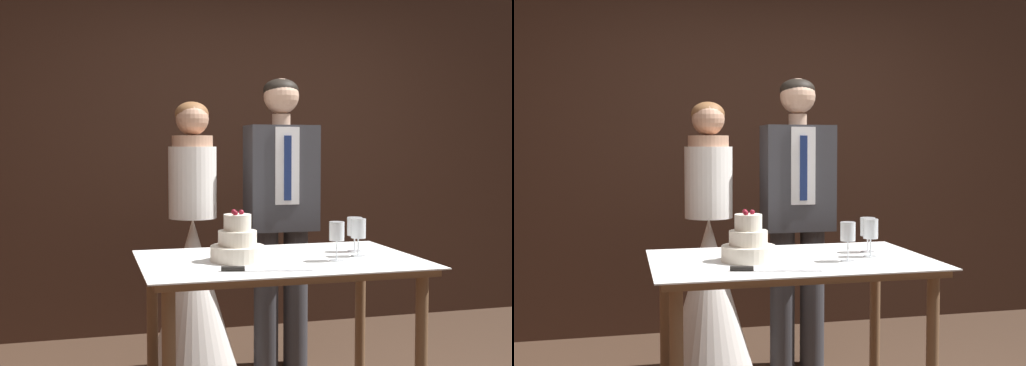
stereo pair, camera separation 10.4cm
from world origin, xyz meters
TOP-DOWN VIEW (x-y plane):
  - wall_back at (0.00, 2.09)m, footprint 5.05×0.12m
  - cake_table at (-0.22, 0.26)m, footprint 1.30×0.84m
  - tiered_cake at (-0.43, 0.25)m, footprint 0.25×0.25m
  - cake_knife at (-0.43, 0.01)m, footprint 0.38×0.11m
  - wine_glass_near at (0.16, 0.23)m, footprint 0.07×0.07m
  - wine_glass_middle at (0.02, 0.14)m, footprint 0.07×0.07m
  - wine_glass_far at (0.20, 0.36)m, footprint 0.08×0.08m
  - bride at (-0.49, 1.12)m, footprint 0.54×0.54m
  - groom at (0.05, 1.12)m, footprint 0.42×0.25m

SIDE VIEW (x-z plane):
  - bride at x=-0.49m, z-range -0.22..1.39m
  - cake_table at x=-0.22m, z-range 0.31..1.13m
  - cake_knife at x=-0.43m, z-range 0.82..0.84m
  - tiered_cake at x=-0.43m, z-range 0.78..1.02m
  - wine_glass_far at x=0.20m, z-range 0.85..1.03m
  - wine_glass_near at x=0.16m, z-range 0.86..1.04m
  - wine_glass_middle at x=0.02m, z-range 0.86..1.04m
  - groom at x=0.05m, z-range 0.12..1.88m
  - wall_back at x=0.00m, z-range 0.00..2.62m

